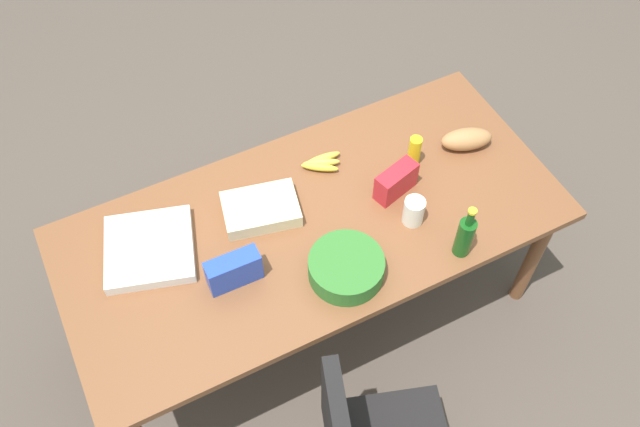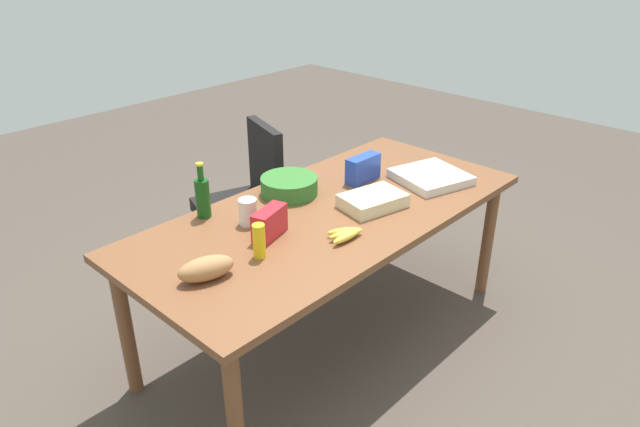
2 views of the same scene
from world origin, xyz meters
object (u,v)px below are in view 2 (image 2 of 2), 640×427
(pizza_box, at_px, (431,177))
(banana_bunch, at_px, (346,234))
(conference_table, at_px, (330,223))
(sheet_cake, at_px, (373,201))
(chip_bag_blue, at_px, (363,169))
(wine_bottle, at_px, (203,196))
(chip_bag_red, at_px, (270,223))
(mustard_bottle, at_px, (259,241))
(mayo_jar, at_px, (248,212))
(office_chair, at_px, (245,216))
(salad_bowl, at_px, (289,186))
(bread_loaf, at_px, (206,269))

(pizza_box, distance_m, banana_bunch, 0.85)
(conference_table, distance_m, sheet_cake, 0.25)
(conference_table, xyz_separation_m, chip_bag_blue, (-0.41, -0.12, 0.15))
(wine_bottle, height_order, chip_bag_red, wine_bottle)
(mustard_bottle, distance_m, wine_bottle, 0.51)
(mayo_jar, height_order, chip_bag_red, chip_bag_red)
(pizza_box, relative_size, banana_bunch, 1.78)
(conference_table, height_order, pizza_box, pizza_box)
(banana_bunch, relative_size, chip_bag_red, 1.01)
(office_chair, bearing_deg, chip_bag_red, 57.59)
(mayo_jar, relative_size, wine_bottle, 0.46)
(wine_bottle, relative_size, chip_bag_red, 1.44)
(wine_bottle, xyz_separation_m, chip_bag_red, (-0.09, 0.39, -0.04))
(office_chair, relative_size, chip_bag_red, 4.90)
(pizza_box, height_order, mayo_jar, mayo_jar)
(mustard_bottle, bearing_deg, pizza_box, 176.40)
(sheet_cake, height_order, chip_bag_red, chip_bag_red)
(office_chair, bearing_deg, pizza_box, 115.03)
(chip_bag_blue, xyz_separation_m, sheet_cake, (0.23, 0.25, -0.04))
(salad_bowl, height_order, pizza_box, salad_bowl)
(chip_bag_red, bearing_deg, mustard_bottle, 33.93)
(wine_bottle, xyz_separation_m, sheet_cake, (-0.67, 0.55, -0.08))
(salad_bowl, height_order, chip_bag_red, chip_bag_red)
(chip_bag_blue, bearing_deg, pizza_box, 133.00)
(conference_table, xyz_separation_m, mayo_jar, (0.39, -0.19, 0.14))
(banana_bunch, bearing_deg, conference_table, -123.85)
(office_chair, height_order, chip_bag_blue, office_chair)
(conference_table, height_order, office_chair, office_chair)
(bread_loaf, relative_size, wine_bottle, 0.83)
(bread_loaf, xyz_separation_m, banana_bunch, (-0.65, 0.19, -0.03))
(wine_bottle, bearing_deg, office_chair, -142.62)
(mayo_jar, bearing_deg, sheet_cake, 150.29)
(chip_bag_blue, bearing_deg, chip_bag_red, 7.13)
(wine_bottle, bearing_deg, salad_bowl, 166.21)
(bread_loaf, distance_m, banana_bunch, 0.68)
(office_chair, relative_size, mustard_bottle, 6.13)
(conference_table, relative_size, chip_bag_blue, 9.87)
(chip_bag_blue, height_order, mayo_jar, chip_bag_blue)
(chip_bag_blue, height_order, wine_bottle, wine_bottle)
(office_chair, distance_m, chip_bag_red, 1.16)
(pizza_box, height_order, wine_bottle, wine_bottle)
(conference_table, distance_m, salad_bowl, 0.32)
(wine_bottle, relative_size, sheet_cake, 0.90)
(mustard_bottle, bearing_deg, mayo_jar, -121.71)
(mayo_jar, bearing_deg, bread_loaf, 29.68)
(chip_bag_blue, distance_m, chip_bag_red, 0.81)
(chip_bag_blue, distance_m, bread_loaf, 1.25)
(mayo_jar, distance_m, wine_bottle, 0.25)
(bread_loaf, bearing_deg, salad_bowl, -156.45)
(bread_loaf, bearing_deg, mayo_jar, -150.32)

